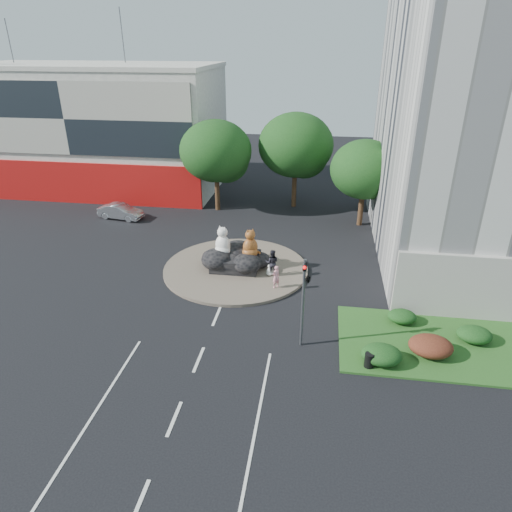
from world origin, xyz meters
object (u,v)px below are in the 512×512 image
(cat_white, at_px, (223,240))
(pedestrian_dark, at_px, (272,262))
(pedestrian_pink, at_px, (276,277))
(parked_car, at_px, (121,212))
(cat_tabby, at_px, (250,243))
(kitten_white, at_px, (270,269))
(litter_bin, at_px, (369,360))
(kitten_calico, at_px, (215,265))

(cat_white, relative_size, pedestrian_dark, 1.16)
(pedestrian_pink, xyz_separation_m, pedestrian_dark, (-0.45, 1.70, 0.14))
(parked_car, bearing_deg, cat_tabby, -113.28)
(cat_white, height_order, pedestrian_dark, cat_white)
(pedestrian_pink, bearing_deg, cat_tabby, -95.52)
(cat_white, xyz_separation_m, kitten_white, (3.37, -0.90, -1.54))
(cat_tabby, distance_m, litter_bin, 12.12)
(kitten_calico, height_order, kitten_white, kitten_calico)
(litter_bin, bearing_deg, kitten_white, 124.39)
(cat_tabby, distance_m, parked_car, 15.54)
(parked_car, relative_size, litter_bin, 5.38)
(parked_car, xyz_separation_m, litter_bin, (20.42, -17.80, -0.17))
(cat_white, bearing_deg, pedestrian_dark, 13.02)
(pedestrian_pink, height_order, litter_bin, pedestrian_pink)
(kitten_white, height_order, litter_bin, kitten_white)
(kitten_white, height_order, pedestrian_dark, pedestrian_dark)
(kitten_calico, distance_m, kitten_white, 3.71)
(cat_tabby, bearing_deg, pedestrian_pink, -85.09)
(pedestrian_dark, bearing_deg, pedestrian_pink, 102.51)
(kitten_calico, xyz_separation_m, kitten_white, (3.71, 0.09, -0.08))
(cat_tabby, height_order, pedestrian_dark, cat_tabby)
(cat_white, bearing_deg, litter_bin, -19.41)
(kitten_calico, height_order, pedestrian_pink, pedestrian_pink)
(cat_tabby, height_order, litter_bin, cat_tabby)
(cat_white, relative_size, kitten_white, 2.57)
(kitten_white, xyz_separation_m, parked_car, (-14.51, 9.16, 0.06))
(kitten_white, height_order, pedestrian_pink, pedestrian_pink)
(litter_bin, bearing_deg, kitten_calico, 138.39)
(cat_white, relative_size, litter_bin, 2.79)
(parked_car, bearing_deg, kitten_white, -113.10)
(pedestrian_dark, relative_size, litter_bin, 2.41)
(kitten_calico, bearing_deg, cat_white, 106.61)
(cat_white, distance_m, kitten_white, 3.81)
(litter_bin, bearing_deg, pedestrian_pink, 127.25)
(kitten_white, height_order, parked_car, parked_car)
(cat_white, xyz_separation_m, parked_car, (-11.14, 8.27, -1.48))
(cat_white, height_order, kitten_white, cat_white)
(cat_white, height_order, litter_bin, cat_white)
(kitten_calico, bearing_deg, litter_bin, -5.98)
(pedestrian_pink, bearing_deg, parked_car, -80.38)
(parked_car, bearing_deg, pedestrian_dark, -112.66)
(cat_tabby, xyz_separation_m, parked_car, (-13.06, 8.31, -1.44))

